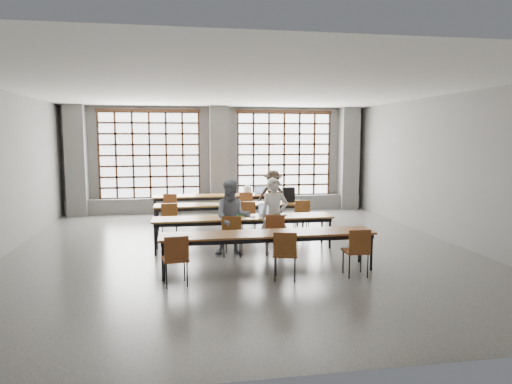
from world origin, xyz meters
The scene contains 40 objects.
floor centered at (0.00, 0.00, 0.00)m, with size 11.00×11.00×0.00m, color #4F4F4C.
ceiling centered at (0.00, 0.00, 3.50)m, with size 11.00×11.00×0.00m, color silver.
wall_back centered at (0.00, 5.50, 1.75)m, with size 10.00×10.00×0.00m, color slate.
wall_front centered at (0.00, -5.50, 1.75)m, with size 10.00×10.00×0.00m, color slate.
wall_right centered at (5.00, 0.00, 1.75)m, with size 11.00×11.00×0.00m, color slate.
column_left centered at (-4.50, 5.22, 1.75)m, with size 0.60×0.55×3.50m, color #5B5B58.
column_mid centered at (0.00, 5.22, 1.75)m, with size 0.60×0.55×3.50m, color #5B5B58.
column_right centered at (4.50, 5.22, 1.75)m, with size 0.60×0.55×3.50m, color #5B5B58.
window_left centered at (-2.25, 5.42, 1.90)m, with size 3.32×0.12×3.00m.
window_right centered at (2.25, 5.42, 1.90)m, with size 3.32×0.12×3.00m.
sill_ledge centered at (0.00, 5.30, 0.25)m, with size 9.80×0.35×0.50m, color #5B5B58.
desk_row_a centered at (-0.13, 4.01, 0.66)m, with size 4.00×0.70×0.73m.
desk_row_b centered at (0.02, 2.10, 0.66)m, with size 4.00×0.70×0.73m.
desk_row_c centered at (0.08, 0.05, 0.66)m, with size 4.00×0.70×0.73m.
desk_row_d centered at (0.30, -1.71, 0.66)m, with size 4.00×0.70×0.73m.
chair_back_left centered at (-1.55, 3.38, 0.54)m, with size 0.52×0.53×0.88m.
chair_back_mid centered at (0.65, 3.38, 0.54)m, with size 0.52×0.53×0.88m.
chair_back_right centered at (1.47, 3.38, 0.54)m, with size 0.44×0.44×0.88m.
chair_mid_left centered at (-1.57, 1.47, 0.54)m, with size 0.44×0.44×0.88m.
chair_mid_centre centered at (0.40, 1.47, 0.54)m, with size 0.51×0.52×0.88m.
chair_mid_right centered at (1.82, 1.47, 0.54)m, with size 0.46×0.47×0.88m.
chair_front_left centered at (-0.24, -0.58, 0.54)m, with size 0.51×0.51×0.88m.
chair_front_right centered at (0.67, -0.58, 0.54)m, with size 0.48×0.49×0.88m.
chair_near_left centered at (-1.39, -2.34, 0.54)m, with size 0.47×0.47×0.88m.
chair_near_mid centered at (0.48, -2.34, 0.54)m, with size 0.51×0.52×0.88m.
chair_near_right centered at (1.80, -2.34, 0.54)m, with size 0.43×0.44×0.88m.
student_male centered at (0.68, -0.45, 0.82)m, with size 0.60×0.39×1.63m, color silver.
student_female centered at (-0.22, -0.45, 0.80)m, with size 0.78×0.61×1.61m, color #162444.
student_back centered at (1.47, 3.51, 0.75)m, with size 0.97×0.56×1.50m, color black.
laptop_front centered at (0.64, 0.16, 0.79)m, with size 0.38×0.32×0.26m.
laptop_back centered at (1.21, 4.12, 0.79)m, with size 0.41×0.37×0.26m.
mouse centered at (1.03, 0.03, 0.75)m, with size 0.10×0.06×0.04m, color silver.
green_box centered at (0.03, 0.13, 0.78)m, with size 0.25×0.09×0.09m, color #2C892D.
phone centered at (0.26, -0.05, 0.74)m, with size 0.13×0.06×0.01m, color black.
paper_sheet_a centered at (-0.58, 2.15, 0.73)m, with size 0.30×0.21×0.00m, color white.
paper_sheet_b centered at (-0.28, 2.05, 0.73)m, with size 0.30×0.21×0.00m, color white.
paper_sheet_c centered at (0.12, 2.10, 0.73)m, with size 0.30×0.21×0.00m, color white.
backpack centered at (1.62, 2.15, 0.93)m, with size 0.32×0.20×0.40m, color black.
plastic_bag centered at (0.77, 4.06, 0.87)m, with size 0.26×0.21×0.29m, color white.
red_pouch centered at (-1.40, -2.26, 0.50)m, with size 0.20×0.08×0.06m, color #AA2514.
Camera 1 is at (-1.30, -9.88, 2.49)m, focal length 32.00 mm.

